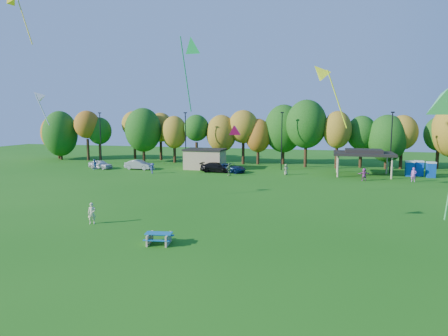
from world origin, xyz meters
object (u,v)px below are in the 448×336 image
(porta_potties, at_px, (420,169))
(car_b, at_px, (139,165))
(kite_flyer, at_px, (92,213))
(car_d, at_px, (217,167))
(car_a, at_px, (100,164))
(car_c, at_px, (230,168))
(picnic_table, at_px, (159,237))

(porta_potties, distance_m, car_b, 41.75)
(porta_potties, height_order, kite_flyer, porta_potties)
(porta_potties, xyz_separation_m, kite_flyer, (-30.28, -33.74, -0.26))
(car_d, bearing_deg, car_a, 91.68)
(kite_flyer, relative_size, car_c, 0.34)
(picnic_table, distance_m, car_c, 34.28)
(picnic_table, relative_size, car_a, 0.47)
(kite_flyer, relative_size, car_a, 0.40)
(porta_potties, distance_m, picnic_table, 43.65)
(kite_flyer, xyz_separation_m, car_a, (-17.77, 29.68, -0.13))
(car_b, bearing_deg, car_d, -87.38)
(car_b, distance_m, car_c, 14.83)
(car_c, bearing_deg, kite_flyer, -173.38)
(picnic_table, bearing_deg, car_d, 90.58)
(car_a, height_order, car_c, car_a)
(kite_flyer, bearing_deg, car_c, 60.66)
(kite_flyer, relative_size, car_d, 0.33)
(kite_flyer, bearing_deg, car_a, 98.05)
(picnic_table, relative_size, kite_flyer, 1.17)
(porta_potties, relative_size, car_c, 0.76)
(porta_potties, bearing_deg, car_d, -173.81)
(car_d, bearing_deg, car_c, -86.22)
(car_a, relative_size, car_c, 0.85)
(porta_potties, xyz_separation_m, car_d, (-28.77, -3.12, -0.37))
(picnic_table, height_order, car_a, car_a)
(car_a, height_order, car_d, car_d)
(car_d, bearing_deg, porta_potties, -84.93)
(car_d, bearing_deg, picnic_table, -171.64)
(kite_flyer, height_order, car_b, kite_flyer)
(porta_potties, xyz_separation_m, car_b, (-41.62, -3.28, -0.35))
(car_a, distance_m, car_d, 19.30)
(car_a, distance_m, car_c, 21.29)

